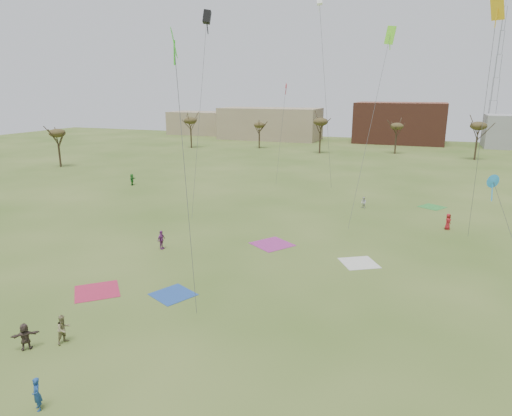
% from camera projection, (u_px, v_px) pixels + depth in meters
% --- Properties ---
extents(ground, '(260.00, 260.00, 0.00)m').
position_uv_depth(ground, '(192.00, 328.00, 30.29)').
color(ground, '#37551A').
rests_on(ground, ground).
extents(flyer_near_right, '(0.78, 0.69, 1.78)m').
position_uv_depth(flyer_near_right, '(37.00, 394.00, 22.39)').
color(flyer_near_right, navy).
rests_on(flyer_near_right, ground).
extents(spectator_fore_b, '(0.91, 1.07, 1.93)m').
position_uv_depth(spectator_fore_b, '(64.00, 329.00, 28.35)').
color(spectator_fore_b, '#877D56').
rests_on(spectator_fore_b, ground).
extents(spectator_fore_c, '(1.52, 1.53, 1.76)m').
position_uv_depth(spectator_fore_c, '(25.00, 337.00, 27.63)').
color(spectator_fore_c, '#4B3C36').
rests_on(spectator_fore_c, ground).
extents(spectator_mid_d, '(0.53, 1.16, 1.95)m').
position_uv_depth(spectator_mid_d, '(161.00, 240.00, 45.16)').
color(spectator_mid_d, '#853786').
rests_on(spectator_mid_d, ground).
extents(spectator_mid_e, '(0.96, 0.93, 1.55)m').
position_uv_depth(spectator_mid_e, '(364.00, 203.00, 60.90)').
color(spectator_mid_e, silver).
rests_on(spectator_mid_e, ground).
extents(flyer_far_a, '(0.87, 1.84, 1.90)m').
position_uv_depth(flyer_far_a, '(132.00, 179.00, 75.67)').
color(flyer_far_a, '#2A7F2C').
rests_on(flyer_far_a, ground).
extents(flyer_far_b, '(0.94, 1.09, 1.89)m').
position_uv_depth(flyer_far_b, '(448.00, 222.00, 51.53)').
color(flyer_far_b, '#A31C22').
rests_on(flyer_far_b, ground).
extents(blanket_red, '(4.75, 4.75, 0.03)m').
position_uv_depth(blanket_red, '(97.00, 291.00, 35.84)').
color(blanket_red, '#B42447').
rests_on(blanket_red, ground).
extents(blanket_blue, '(3.85, 3.85, 0.03)m').
position_uv_depth(blanket_blue, '(173.00, 295.00, 35.27)').
color(blanket_blue, '#244B9C').
rests_on(blanket_blue, ground).
extents(blanket_cream, '(4.28, 4.28, 0.03)m').
position_uv_depth(blanket_cream, '(359.00, 263.00, 41.68)').
color(blanket_cream, silver).
rests_on(blanket_cream, ground).
extents(blanket_plum, '(5.03, 5.03, 0.03)m').
position_uv_depth(blanket_plum, '(272.00, 244.00, 46.75)').
color(blanket_plum, '#9F3182').
rests_on(blanket_plum, ground).
extents(blanket_olive, '(3.98, 3.98, 0.03)m').
position_uv_depth(blanket_olive, '(432.00, 207.00, 61.60)').
color(blanket_olive, '#338E38').
rests_on(blanket_olive, ground).
extents(kites_aloft, '(55.15, 53.05, 27.55)m').
position_uv_depth(kites_aloft, '(252.00, 37.00, 48.90)').
color(kites_aloft, red).
rests_on(kites_aloft, ground).
extents(tree_line, '(117.44, 49.32, 8.91)m').
position_uv_depth(tree_line, '(351.00, 129.00, 100.77)').
color(tree_line, '#3A2B1E').
rests_on(tree_line, ground).
extents(building_tan, '(32.00, 14.00, 10.00)m').
position_uv_depth(building_tan, '(270.00, 124.00, 144.86)').
color(building_tan, '#937F60').
rests_on(building_tan, ground).
extents(building_brick, '(26.00, 16.00, 12.00)m').
position_uv_depth(building_brick, '(400.00, 123.00, 135.16)').
color(building_brick, brown).
rests_on(building_brick, ground).
extents(building_tan_west, '(20.00, 12.00, 8.00)m').
position_uv_depth(building_tan_west, '(198.00, 123.00, 161.89)').
color(building_tan_west, '#937F60').
rests_on(building_tan_west, ground).
extents(radio_tower, '(1.51, 1.72, 41.00)m').
position_uv_depth(radio_tower, '(496.00, 77.00, 127.55)').
color(radio_tower, '#9EA3A8').
rests_on(radio_tower, ground).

